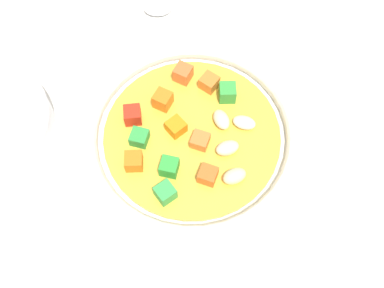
{
  "coord_description": "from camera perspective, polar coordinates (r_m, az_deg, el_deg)",
  "views": [
    {
      "loc": [
        15.15,
        -12.76,
        42.59
      ],
      "look_at": [
        0.0,
        0.0,
        2.24
      ],
      "focal_mm": 45.47,
      "sensor_mm": 36.0,
      "label": 1
    }
  ],
  "objects": [
    {
      "name": "ground_plane",
      "position": [
        0.48,
        0.0,
        -1.71
      ],
      "size": [
        140.0,
        140.0,
        2.0
      ],
      "primitive_type": "cube",
      "color": "silver"
    },
    {
      "name": "spoon",
      "position": [
        0.57,
        3.93,
        15.98
      ],
      "size": [
        14.7,
        19.21,
        1.02
      ],
      "rotation": [
        0.0,
        0.0,
        4.08
      ],
      "color": "silver",
      "rests_on": "ground_plane"
    },
    {
      "name": "soup_bowl_main",
      "position": [
        0.44,
        -0.01,
        0.29
      ],
      "size": [
        20.27,
        20.27,
        5.75
      ],
      "color": "white",
      "rests_on": "ground_plane"
    }
  ]
}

